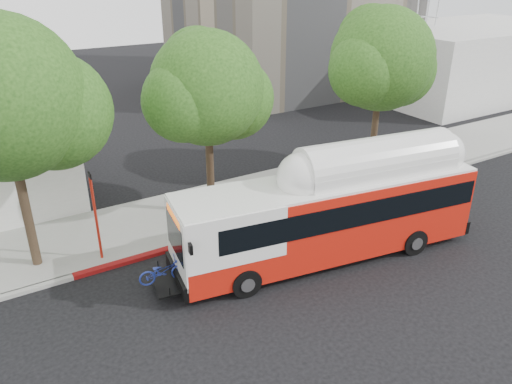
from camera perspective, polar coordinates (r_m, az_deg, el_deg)
ground at (r=20.20m, az=5.22°, el=-8.55°), size 120.00×120.00×0.00m
sidewalk at (r=24.97m, az=-3.52°, el=-1.35°), size 60.00×5.00×0.15m
curb_strip at (r=22.95m, az=-0.48°, el=-3.82°), size 60.00×0.30×0.15m
red_curb_segment at (r=21.78m, az=-7.32°, el=-5.73°), size 10.00×0.32×0.16m
street_tree_left at (r=19.60m, az=-25.58°, el=9.23°), size 6.67×5.80×9.74m
street_tree_mid at (r=22.36m, az=-4.74°, el=11.38°), size 5.75×5.00×8.62m
street_tree_right at (r=27.97m, az=14.72°, el=14.14°), size 6.21×5.40×9.18m
horizon_block at (r=50.49m, az=23.15°, el=13.75°), size 20.00×12.00×6.00m
transit_bus at (r=20.14m, az=8.40°, el=-2.79°), size 13.45×4.44×3.92m
signal_pole at (r=20.50m, az=-17.82°, el=-2.77°), size 0.11×0.37×3.89m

